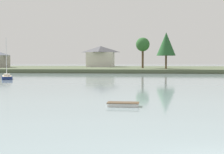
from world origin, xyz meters
TOP-DOWN VIEW (x-y plane):
  - far_shore_bank at (0.00, 93.03)m, footprint 208.49×42.83m
  - sailboat_navy at (-28.45, 46.77)m, footprint 4.31×6.44m
  - dinghy_white at (-4.63, 14.15)m, footprint 2.53×1.23m
  - shore_tree_inland_b at (3.93, 78.07)m, footprint 5.29×5.29m
  - shore_tree_center_right at (-2.50, 84.81)m, footprint 4.15×4.15m
  - cottage_near_water at (-17.63, 102.92)m, footprint 10.26×8.95m

SIDE VIEW (x-z plane):
  - dinghy_white at x=-4.63m, z-range -0.10..0.33m
  - sailboat_navy at x=-28.45m, z-range -3.95..4.31m
  - far_shore_bank at x=0.00m, z-range 0.00..1.06m
  - cottage_near_water at x=-17.63m, z-range 1.19..8.69m
  - shore_tree_inland_b at x=3.93m, z-range 2.88..13.06m
  - shore_tree_center_right at x=-2.50m, z-range 3.47..12.71m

